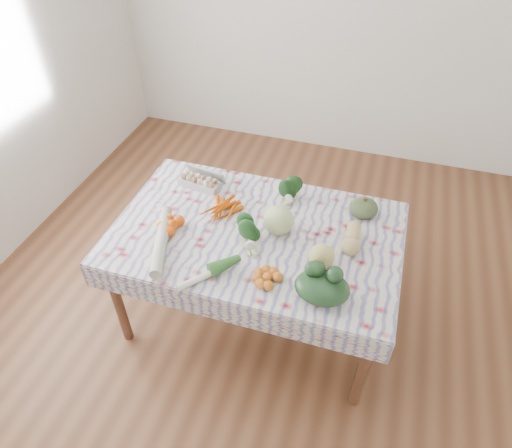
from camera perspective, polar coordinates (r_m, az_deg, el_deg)
name	(u,v)px	position (r m, az deg, el deg)	size (l,w,h in m)	color
ground	(256,312)	(3.21, 0.00, -10.95)	(4.50, 4.50, 0.00)	brown
wall_back	(336,1)	(4.30, 10.00, 25.73)	(4.00, 0.04, 2.80)	silver
dining_table	(256,242)	(2.70, 0.00, -2.23)	(1.60, 1.00, 0.75)	brown
tablecloth	(256,232)	(2.65, 0.00, -1.03)	(1.66, 1.06, 0.01)	silver
egg_carton	(200,182)	(2.97, -7.07, 5.19)	(0.27, 0.11, 0.07)	#B3B3AE
carrot_bunch	(222,209)	(2.77, -4.29, 1.84)	(0.24, 0.22, 0.04)	#CA4A01
kale_bunch	(293,191)	(2.84, 4.62, 4.11)	(0.14, 0.13, 0.13)	#143613
kabocha_squash	(364,208)	(2.79, 13.29, 1.97)	(0.17, 0.17, 0.11)	#3E4F2B
cabbage	(279,220)	(2.59, 2.84, 0.47)	(0.17, 0.17, 0.17)	#B7CC83
butternut_squash	(352,238)	(2.58, 11.92, -1.73)	(0.11, 0.23, 0.11)	tan
orange_cluster	(172,225)	(2.68, -10.48, -0.12)	(0.21, 0.21, 0.07)	#E1500A
broccoli	(249,237)	(2.53, -0.90, -1.66)	(0.15, 0.15, 0.11)	#1B491B
mandarin_cluster	(267,277)	(2.36, 1.43, -6.64)	(0.18, 0.18, 0.06)	orange
grapefruit	(322,256)	(2.43, 8.21, -4.02)	(0.14, 0.14, 0.14)	#C6BB62
spinach_bag	(322,288)	(2.30, 8.26, -7.87)	(0.28, 0.22, 0.12)	#163118
daikon	(161,244)	(2.57, -11.81, -2.50)	(0.07, 0.07, 0.48)	beige
leek	(209,274)	(2.40, -5.95, -6.25)	(0.04, 0.04, 0.36)	white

